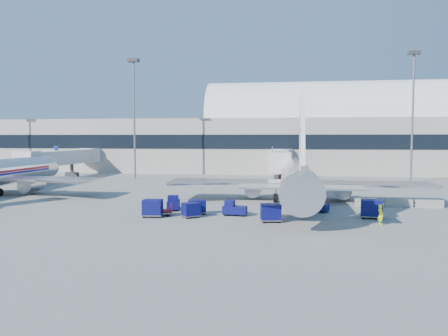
% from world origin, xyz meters
% --- Properties ---
extents(ground, '(260.00, 260.00, 0.00)m').
position_xyz_m(ground, '(0.00, 0.00, 0.00)').
color(ground, gray).
rests_on(ground, ground).
extents(terminal, '(170.00, 28.15, 21.00)m').
position_xyz_m(terminal, '(-13.60, 55.96, 7.52)').
color(terminal, '#B2AA9E').
rests_on(terminal, ground).
extents(airliner_main, '(32.00, 37.26, 12.07)m').
position_xyz_m(airliner_main, '(10.00, 4.51, 2.93)').
color(airliner_main, silver).
rests_on(airliner_main, ground).
extents(jetbridge_near, '(4.40, 27.50, 6.25)m').
position_xyz_m(jetbridge_near, '(7.60, 30.81, 3.93)').
color(jetbridge_near, silver).
rests_on(jetbridge_near, ground).
extents(jetbridge_mid, '(4.40, 27.50, 6.25)m').
position_xyz_m(jetbridge_mid, '(-34.40, 30.81, 3.93)').
color(jetbridge_mid, silver).
rests_on(jetbridge_mid, ground).
extents(mast_west, '(2.00, 1.20, 22.60)m').
position_xyz_m(mast_west, '(-20.00, 30.00, 14.79)').
color(mast_west, slate).
rests_on(mast_west, ground).
extents(mast_east, '(2.00, 1.20, 22.60)m').
position_xyz_m(mast_east, '(30.00, 30.00, 14.79)').
color(mast_east, slate).
rests_on(mast_east, ground).
extents(barrier_near, '(3.00, 0.55, 0.90)m').
position_xyz_m(barrier_near, '(18.00, 2.00, 0.45)').
color(barrier_near, '#9E9E96').
rests_on(barrier_near, ground).
extents(barrier_mid, '(3.00, 0.55, 0.90)m').
position_xyz_m(barrier_mid, '(21.30, 2.00, 0.45)').
color(barrier_mid, '#9E9E96').
rests_on(barrier_mid, ground).
extents(barrier_far, '(3.00, 0.55, 0.90)m').
position_xyz_m(barrier_far, '(24.60, 2.00, 0.45)').
color(barrier_far, '#9E9E96').
rests_on(barrier_far, ground).
extents(tug_lead, '(2.49, 1.40, 1.57)m').
position_xyz_m(tug_lead, '(3.46, -6.08, 0.71)').
color(tug_lead, '#0A0C4E').
rests_on(tug_lead, ground).
extents(tug_right, '(2.55, 2.09, 1.49)m').
position_xyz_m(tug_right, '(11.87, -2.60, 0.68)').
color(tug_right, '#0A0C4E').
rests_on(tug_right, ground).
extents(tug_left, '(1.72, 2.74, 1.67)m').
position_xyz_m(tug_left, '(-3.47, -3.73, 0.76)').
color(tug_left, '#0A0C4E').
rests_on(tug_left, ground).
extents(cart_train_a, '(2.09, 1.89, 1.50)m').
position_xyz_m(cart_train_a, '(-0.36, -5.98, 0.80)').
color(cart_train_a, '#0A0C4E').
rests_on(cart_train_a, ground).
extents(cart_train_b, '(2.10, 2.03, 1.47)m').
position_xyz_m(cart_train_b, '(-0.59, -7.82, 0.78)').
color(cart_train_b, '#0A0C4E').
rests_on(cart_train_b, ground).
extents(cart_train_c, '(2.10, 1.68, 1.74)m').
position_xyz_m(cart_train_c, '(-4.41, -8.09, 0.93)').
color(cart_train_c, '#0A0C4E').
rests_on(cart_train_c, ground).
extents(cart_solo_near, '(2.15, 1.79, 1.68)m').
position_xyz_m(cart_solo_near, '(7.29, -8.94, 0.90)').
color(cart_solo_near, '#0A0C4E').
rests_on(cart_solo_near, ground).
extents(cart_solo_far, '(2.25, 1.82, 1.84)m').
position_xyz_m(cart_solo_far, '(16.96, -5.65, 0.98)').
color(cart_solo_far, '#0A0C4E').
rests_on(cart_solo_far, ground).
extents(cart_open_red, '(2.41, 1.91, 0.58)m').
position_xyz_m(cart_open_red, '(-3.76, -7.24, 0.41)').
color(cart_open_red, slate).
rests_on(cart_open_red, ground).
extents(ramp_worker, '(0.65, 0.79, 1.87)m').
position_xyz_m(ramp_worker, '(17.15, -8.86, 0.93)').
color(ramp_worker, '#CCDA17').
rests_on(ramp_worker, ground).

